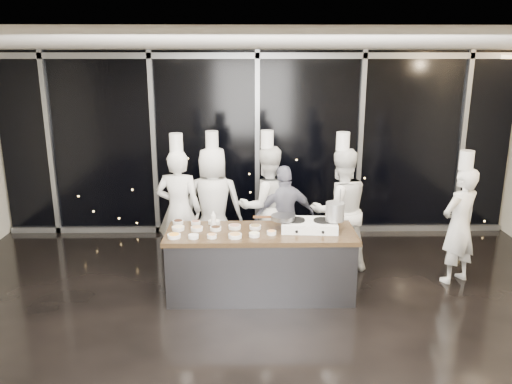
# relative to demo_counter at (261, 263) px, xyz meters

# --- Properties ---
(ground) EXTENTS (9.00, 9.00, 0.00)m
(ground) POSITION_rel_demo_counter_xyz_m (0.00, -0.90, -0.45)
(ground) COLOR black
(ground) RESTS_ON ground
(room_shell) EXTENTS (9.02, 7.02, 3.21)m
(room_shell) POSITION_rel_demo_counter_xyz_m (0.18, -0.90, 1.79)
(room_shell) COLOR beige
(room_shell) RESTS_ON ground
(window_wall) EXTENTS (8.90, 0.11, 3.20)m
(window_wall) POSITION_rel_demo_counter_xyz_m (0.00, 2.53, 1.14)
(window_wall) COLOR black
(window_wall) RESTS_ON ground
(demo_counter) EXTENTS (2.46, 0.86, 0.90)m
(demo_counter) POSITION_rel_demo_counter_xyz_m (0.00, 0.00, 0.00)
(demo_counter) COLOR #3C3B41
(demo_counter) RESTS_ON ground
(stove) EXTENTS (0.75, 0.50, 0.14)m
(stove) POSITION_rel_demo_counter_xyz_m (0.63, 0.05, 0.51)
(stove) COLOR white
(stove) RESTS_ON demo_counter
(frying_pan) EXTENTS (0.56, 0.34, 0.05)m
(frying_pan) POSITION_rel_demo_counter_xyz_m (0.28, 0.07, 0.61)
(frying_pan) COLOR slate
(frying_pan) RESTS_ON stove
(stock_pot) EXTENTS (0.26, 0.26, 0.24)m
(stock_pot) POSITION_rel_demo_counter_xyz_m (0.96, 0.01, 0.71)
(stock_pot) COLOR #B8B8BA
(stock_pot) RESTS_ON stove
(prep_bowls) EXTENTS (1.38, 0.70, 0.05)m
(prep_bowls) POSITION_rel_demo_counter_xyz_m (-0.61, 0.01, 0.47)
(prep_bowls) COLOR white
(prep_bowls) RESTS_ON demo_counter
(squeeze_bottle) EXTENTS (0.07, 0.07, 0.24)m
(squeeze_bottle) POSITION_rel_demo_counter_xyz_m (-0.62, 0.14, 0.56)
(squeeze_bottle) COLOR white
(squeeze_bottle) RESTS_ON demo_counter
(chef_far_left) EXTENTS (0.71, 0.50, 2.05)m
(chef_far_left) POSITION_rel_demo_counter_xyz_m (-1.18, 0.88, 0.47)
(chef_far_left) COLOR silver
(chef_far_left) RESTS_ON ground
(chef_left) EXTENTS (0.90, 0.61, 2.03)m
(chef_left) POSITION_rel_demo_counter_xyz_m (-0.70, 1.22, 0.46)
(chef_left) COLOR silver
(chef_left) RESTS_ON ground
(chef_center) EXTENTS (1.06, 0.94, 2.05)m
(chef_center) POSITION_rel_demo_counter_xyz_m (0.12, 1.09, 0.47)
(chef_center) COLOR silver
(chef_center) RESTS_ON ground
(guest) EXTENTS (0.98, 0.57, 1.56)m
(guest) POSITION_rel_demo_counter_xyz_m (0.38, 0.94, 0.33)
(guest) COLOR #131535
(guest) RESTS_ON ground
(chef_right) EXTENTS (1.04, 0.89, 2.07)m
(chef_right) POSITION_rel_demo_counter_xyz_m (1.18, 0.83, 0.47)
(chef_right) COLOR silver
(chef_right) RESTS_ON ground
(chef_side) EXTENTS (0.72, 0.63, 1.88)m
(chef_side) POSITION_rel_demo_counter_xyz_m (2.76, 0.38, 0.40)
(chef_side) COLOR silver
(chef_side) RESTS_ON ground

